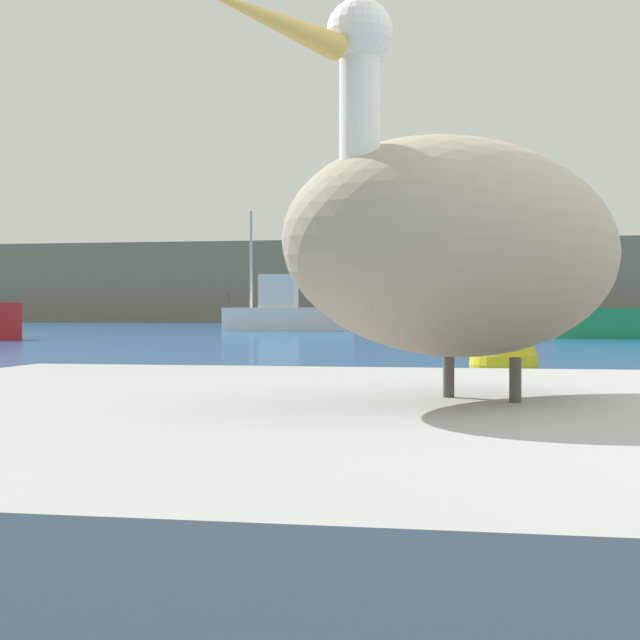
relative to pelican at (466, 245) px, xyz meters
The scene contains 5 objects.
hillside_backdrop 75.24m from the pelican, 88.93° to the left, with size 140.00×10.89×6.54m, color #7F755B.
pier_dock 0.71m from the pelican, 55.51° to the left, with size 3.74×2.80×0.63m, color gray.
pelican is the anchor object (origin of this frame).
fishing_boat_white 40.23m from the pelican, 102.69° to the left, with size 5.93×2.11×5.48m.
mooring_buoy 7.01m from the pelican, 87.97° to the left, with size 0.68×0.68×0.68m, color yellow.
Camera 1 is at (-1.36, -2.15, 0.86)m, focal length 52.19 mm.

